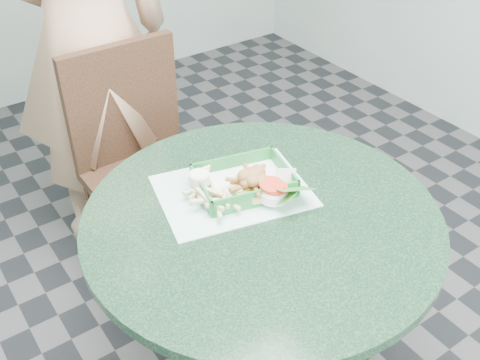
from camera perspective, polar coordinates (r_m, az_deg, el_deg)
cafe_table at (r=1.59m, az=2.09°, el=-8.69°), size 0.94×0.94×0.75m
dining_chair at (r=2.15m, az=-10.03°, el=2.68°), size 0.44×0.44×0.93m
placemat at (r=1.55m, az=-0.72°, el=-1.70°), size 0.46×0.38×0.00m
food_basket at (r=1.55m, az=0.38°, el=-0.98°), size 0.25×0.18×0.05m
crab_sandwich at (r=1.51m, az=1.50°, el=-0.49°), size 0.12×0.12×0.07m
fries_pile at (r=1.47m, az=-1.94°, el=-2.06°), size 0.16×0.17×0.05m
sauce_ramekin at (r=1.50m, az=-3.89°, el=-1.02°), size 0.06×0.06×0.03m
garnish_cup at (r=1.50m, az=4.24°, el=-1.26°), size 0.12×0.11×0.05m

